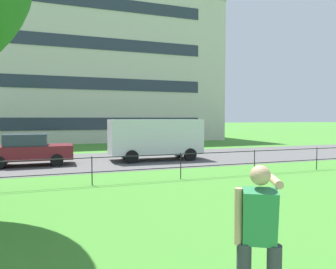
# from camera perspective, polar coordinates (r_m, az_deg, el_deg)

# --- Properties ---
(street_strip) EXTENTS (80.00, 7.87, 0.01)m
(street_strip) POSITION_cam_1_polar(r_m,az_deg,el_deg) (17.49, -15.69, -4.73)
(street_strip) COLOR #565454
(street_strip) RESTS_ON ground
(park_fence) EXTENTS (32.89, 0.04, 1.00)m
(park_fence) POSITION_cam_1_polar(r_m,az_deg,el_deg) (11.25, -13.49, -5.52)
(park_fence) COLOR black
(park_fence) RESTS_ON ground
(person_thrower) EXTENTS (0.76, 0.69, 1.80)m
(person_thrower) POSITION_cam_1_polar(r_m,az_deg,el_deg) (3.78, 16.02, -17.72)
(person_thrower) COLOR #383842
(person_thrower) RESTS_ON ground
(car_maroon_right) EXTENTS (4.01, 1.83, 1.54)m
(car_maroon_right) POSITION_cam_1_polar(r_m,az_deg,el_deg) (16.85, -23.72, -2.50)
(car_maroon_right) COLOR maroon
(car_maroon_right) RESTS_ON ground
(panel_van_center) EXTENTS (5.07, 2.24, 2.24)m
(panel_van_center) POSITION_cam_1_polar(r_m,az_deg,el_deg) (17.53, -2.25, -0.44)
(panel_van_center) COLOR silver
(panel_van_center) RESTS_ON ground
(apartment_building_background) EXTENTS (39.50, 14.94, 14.87)m
(apartment_building_background) POSITION_cam_1_polar(r_m,az_deg,el_deg) (37.18, -24.21, 10.62)
(apartment_building_background) COLOR beige
(apartment_building_background) RESTS_ON ground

